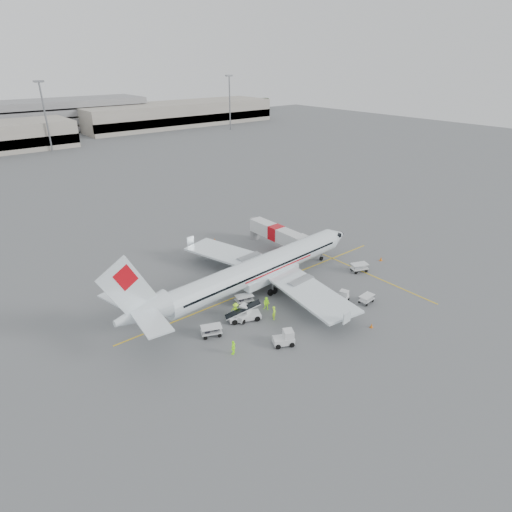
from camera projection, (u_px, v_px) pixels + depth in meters
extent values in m
plane|color=#56595B|center=(265.00, 285.00, 59.72)|extent=(360.00, 360.00, 0.00)
cube|color=yellow|center=(265.00, 285.00, 59.71)|extent=(44.00, 0.20, 0.01)
cube|color=yellow|center=(374.00, 276.00, 62.11)|extent=(0.20, 20.00, 0.01)
cone|color=orange|center=(381.00, 259.00, 66.82)|extent=(0.43, 0.43, 0.70)
cone|color=orange|center=(215.00, 239.00, 74.15)|extent=(0.32, 0.32, 0.53)
cone|color=orange|center=(372.00, 325.00, 50.28)|extent=(0.35, 0.35, 0.56)
imported|color=#B0FF1F|center=(274.00, 313.00, 51.64)|extent=(0.76, 0.76, 1.79)
imported|color=#B0FF1F|center=(267.00, 304.00, 53.62)|extent=(1.00, 1.06, 1.74)
imported|color=#B0FF1F|center=(236.00, 310.00, 52.09)|extent=(1.22, 1.42, 1.91)
imported|color=#B0FF1F|center=(233.00, 347.00, 45.57)|extent=(1.05, 0.87, 1.68)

